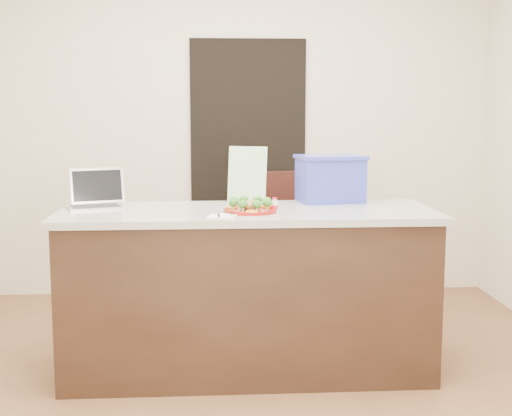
{
  "coord_description": "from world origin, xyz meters",
  "views": [
    {
      "loc": [
        -0.21,
        -3.61,
        1.48
      ],
      "look_at": [
        0.04,
        0.2,
        0.94
      ],
      "focal_mm": 50.0,
      "sensor_mm": 36.0,
      "label": 1
    }
  ],
  "objects": [
    {
      "name": "leaflet",
      "position": [
        0.02,
        0.54,
        1.09
      ],
      "size": [
        0.23,
        0.12,
        0.33
      ],
      "primitive_type": "cube",
      "rotation": [
        -0.14,
        0.0,
        -0.34
      ],
      "color": "white",
      "rests_on": "island"
    },
    {
      "name": "knife",
      "position": [
        -0.11,
        -0.0,
        0.93
      ],
      "size": [
        0.06,
        0.18,
        0.01
      ],
      "rotation": [
        0.0,
        0.0,
        0.47
      ],
      "color": "white",
      "rests_on": "napkin"
    },
    {
      "name": "room_shell",
      "position": [
        0.0,
        0.0,
        1.62
      ],
      "size": [
        4.0,
        4.0,
        4.0
      ],
      "color": "white",
      "rests_on": "ground"
    },
    {
      "name": "fork",
      "position": [
        -0.16,
        0.02,
        0.93
      ],
      "size": [
        0.03,
        0.14,
        0.0
      ],
      "rotation": [
        0.0,
        0.0,
        0.02
      ],
      "color": "#AEADB1",
      "rests_on": "napkin"
    },
    {
      "name": "plate",
      "position": [
        0.01,
        0.15,
        0.93
      ],
      "size": [
        0.28,
        0.28,
        0.02
      ],
      "rotation": [
        0.0,
        0.0,
        0.38
      ],
      "color": "maroon",
      "rests_on": "island"
    },
    {
      "name": "ground",
      "position": [
        0.0,
        0.0,
        0.0
      ],
      "size": [
        4.0,
        4.0,
        0.0
      ],
      "primitive_type": "plane",
      "color": "brown",
      "rests_on": "ground"
    },
    {
      "name": "doorway",
      "position": [
        0.1,
        1.98,
        1.0
      ],
      "size": [
        0.9,
        0.02,
        2.0
      ],
      "primitive_type": "cube",
      "color": "black",
      "rests_on": "ground"
    },
    {
      "name": "pepper_rings",
      "position": [
        0.01,
        0.15,
        0.94
      ],
      "size": [
        0.26,
        0.24,
        0.01
      ],
      "color": "orange",
      "rests_on": "plate"
    },
    {
      "name": "island",
      "position": [
        0.0,
        0.25,
        0.46
      ],
      "size": [
        2.06,
        0.76,
        0.92
      ],
      "color": "black",
      "rests_on": "ground"
    },
    {
      "name": "chair",
      "position": [
        0.18,
        1.15,
        0.59
      ],
      "size": [
        0.54,
        0.54,
        1.03
      ],
      "rotation": [
        0.0,
        0.0,
        0.19
      ],
      "color": "black",
      "rests_on": "ground"
    },
    {
      "name": "blue_box",
      "position": [
        0.51,
        0.54,
        1.06
      ],
      "size": [
        0.42,
        0.33,
        0.28
      ],
      "rotation": [
        0.0,
        0.0,
        0.16
      ],
      "color": "#2E38A7",
      "rests_on": "island"
    },
    {
      "name": "laptop",
      "position": [
        -0.84,
        0.41,
        0.98
      ],
      "size": [
        0.36,
        0.33,
        0.21
      ],
      "rotation": [
        0.0,
        0.0,
        0.34
      ],
      "color": "#A7A7AB",
      "rests_on": "island"
    },
    {
      "name": "napkin",
      "position": [
        -0.14,
        0.02,
        0.92
      ],
      "size": [
        0.17,
        0.17,
        0.01
      ],
      "primitive_type": "cube",
      "rotation": [
        0.0,
        0.0,
        -0.22
      ],
      "color": "silver",
      "rests_on": "island"
    },
    {
      "name": "yogurt_bottle",
      "position": [
        0.14,
        0.18,
        0.95
      ],
      "size": [
        0.04,
        0.04,
        0.08
      ],
      "rotation": [
        0.0,
        0.0,
        -0.0
      ],
      "color": "silver",
      "rests_on": "island"
    },
    {
      "name": "broccoli",
      "position": [
        0.01,
        0.15,
        0.98
      ],
      "size": [
        0.23,
        0.23,
        0.04
      ],
      "color": "#1E4E14",
      "rests_on": "plate"
    },
    {
      "name": "meatballs",
      "position": [
        0.01,
        0.16,
        0.96
      ],
      "size": [
        0.11,
        0.11,
        0.04
      ],
      "color": "brown",
      "rests_on": "plate"
    }
  ]
}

